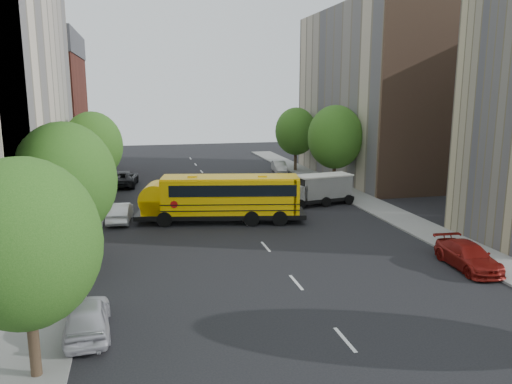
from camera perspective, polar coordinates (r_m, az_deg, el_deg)
name	(u,v)px	position (r m, az deg, el deg)	size (l,w,h in m)	color
ground	(258,238)	(32.57, 0.22, -5.24)	(120.00, 120.00, 0.00)	black
sidewalk_left	(80,228)	(36.73, -19.50, -3.88)	(3.00, 80.00, 0.12)	slate
sidewalk_right	(383,210)	(41.13, 14.26, -1.97)	(3.00, 80.00, 0.12)	slate
lane_markings	(230,204)	(42.04, -3.04, -1.42)	(0.15, 64.00, 0.01)	silver
building_left_redbrick	(34,118)	(59.32, -24.05, 7.71)	(10.00, 15.00, 13.00)	maroon
building_right_far	(375,95)	(56.38, 13.49, 10.78)	(10.00, 22.00, 18.00)	#B5A78C
building_right_sidewall	(434,95)	(46.82, 19.67, 10.36)	(10.10, 0.30, 18.00)	brown
street_tree_0	(24,244)	(17.33, -24.95, -5.41)	(4.80, 4.80, 7.41)	#38281C
street_tree_1	(65,180)	(26.90, -20.98, 1.27)	(5.12, 5.12, 7.90)	#38281C
street_tree_2	(93,146)	(44.67, -18.15, 5.06)	(4.99, 4.99, 7.71)	#38281C
street_tree_4	(335,137)	(48.18, 9.04, 6.21)	(5.25, 5.25, 8.10)	#38281C
street_tree_5	(296,131)	(59.43, 4.58, 6.92)	(4.86, 4.86, 7.51)	#38281C
school_bus	(219,196)	(36.11, -4.23, -0.47)	(12.48, 5.14, 3.44)	black
safari_truck	(319,189)	(41.99, 7.19, 0.34)	(6.15, 3.08, 2.52)	black
parked_car_0	(87,317)	(21.07, -18.72, -13.35)	(1.71, 4.26, 1.45)	silver
parked_car_1	(120,212)	(37.61, -15.28, -2.24)	(1.52, 4.35, 1.43)	silver
parked_car_2	(124,178)	(51.72, -14.90, 1.51)	(2.56, 5.56, 1.55)	black
parked_car_3	(468,256)	(29.24, 23.07, -6.75)	(1.91, 4.69, 1.36)	maroon
parked_car_5	(279,167)	(58.67, 2.68, 2.91)	(1.40, 4.03, 1.33)	#AAAAA4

